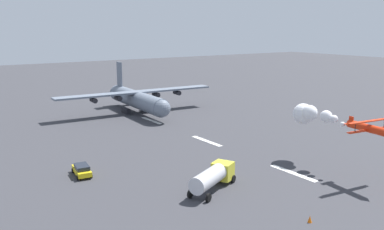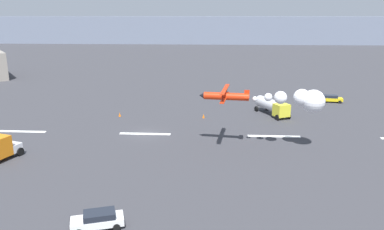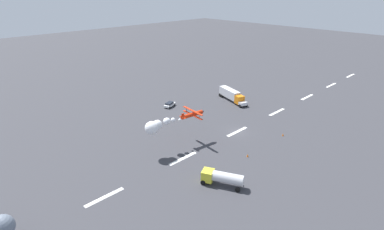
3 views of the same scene
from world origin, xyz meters
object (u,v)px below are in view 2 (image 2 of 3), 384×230
object	(u,v)px
airport_staff_sedan	(331,98)
followme_car_yellow	(98,219)
fuel_tanker_truck	(272,106)
traffic_cone_far	(204,116)
stunt_biplane_red	(293,99)
traffic_cone_near	(120,114)

from	to	relation	value
airport_staff_sedan	followme_car_yellow	bearing A→B (deg)	-124.18
fuel_tanker_truck	traffic_cone_far	xyz separation A→B (m)	(-12.59, -2.90, -1.36)
followme_car_yellow	traffic_cone_far	size ratio (longest dim) A/B	6.45
stunt_biplane_red	fuel_tanker_truck	world-z (taller)	stunt_biplane_red
fuel_tanker_truck	traffic_cone_near	size ratio (longest dim) A/B	11.26
followme_car_yellow	airport_staff_sedan	bearing A→B (deg)	55.82
stunt_biplane_red	fuel_tanker_truck	size ratio (longest dim) A/B	2.00
followme_car_yellow	traffic_cone_near	world-z (taller)	followme_car_yellow
fuel_tanker_truck	followme_car_yellow	distance (m)	44.68
stunt_biplane_red	traffic_cone_near	size ratio (longest dim) A/B	22.47
stunt_biplane_red	followme_car_yellow	xyz separation A→B (m)	(-20.46, -21.18, -6.30)
stunt_biplane_red	traffic_cone_far	size ratio (longest dim) A/B	22.47
stunt_biplane_red	traffic_cone_near	world-z (taller)	stunt_biplane_red
fuel_tanker_truck	airport_staff_sedan	bearing A→B (deg)	39.13
airport_staff_sedan	traffic_cone_far	bearing A→B (deg)	-151.73
traffic_cone_far	fuel_tanker_truck	bearing A→B (deg)	12.96
stunt_biplane_red	airport_staff_sedan	xyz separation A→B (m)	(14.22, 29.88, -6.30)
traffic_cone_far	airport_staff_sedan	bearing A→B (deg)	28.27
fuel_tanker_truck	followme_car_yellow	size ratio (longest dim) A/B	1.75
airport_staff_sedan	traffic_cone_far	world-z (taller)	airport_staff_sedan
stunt_biplane_red	followme_car_yellow	bearing A→B (deg)	-134.01
followme_car_yellow	airport_staff_sedan	world-z (taller)	same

